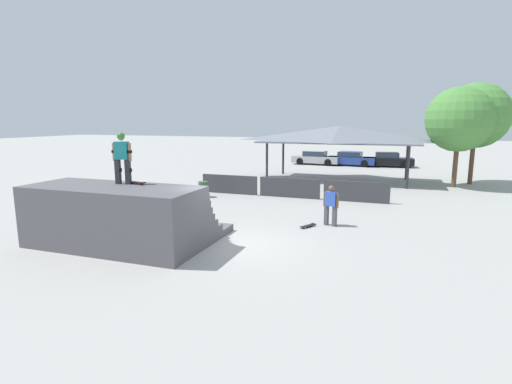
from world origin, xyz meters
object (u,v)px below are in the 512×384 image
skateboard_on_deck (137,182)px  parked_car_black (388,160)px  tree_far_back (476,116)px  bystander_walking (331,203)px  skateboard_on_ground (308,226)px  tree_beside_pavilion (459,119)px  parked_car_blue (351,159)px  parked_car_silver (316,158)px  skater_on_deck (122,155)px  trash_bin (203,189)px

skateboard_on_deck → parked_car_black: skateboard_on_deck is taller
tree_far_back → bystander_walking: bearing=-117.0°
bystander_walking → skateboard_on_ground: bystander_walking is taller
tree_beside_pavilion → skateboard_on_ground: bearing=-117.8°
skateboard_on_deck → parked_car_blue: 26.50m
parked_car_black → parked_car_silver: bearing=178.5°
skater_on_deck → tree_beside_pavilion: (11.92, 16.32, 1.15)m
tree_beside_pavilion → parked_car_silver: (-10.59, 9.77, -3.54)m
parked_car_silver → parked_car_black: size_ratio=1.02×
skateboard_on_ground → bystander_walking: bearing=-26.9°
tree_far_back → parked_car_silver: bearing=145.4°
bystander_walking → tree_far_back: tree_far_back is taller
skateboard_on_deck → skateboard_on_ground: bearing=52.3°
skateboard_on_ground → trash_bin: 7.86m
parked_car_silver → parked_car_blue: size_ratio=0.99×
tree_beside_pavilion → tree_far_back: tree_far_back is taller
parked_car_silver → parked_car_blue: same height
trash_bin → parked_car_black: parked_car_black is taller
skateboard_on_deck → parked_car_silver: size_ratio=0.18×
tree_far_back → skater_on_deck: bearing=-126.0°
skateboard_on_ground → parked_car_black: bearing=22.9°
tree_far_back → parked_car_black: 10.67m
parked_car_blue → skateboard_on_ground: bearing=-82.3°
tree_far_back → skateboard_on_deck: bearing=-125.2°
tree_far_back → trash_bin: tree_far_back is taller
bystander_walking → skateboard_on_ground: 1.24m
tree_beside_pavilion → trash_bin: bearing=-148.2°
skateboard_on_ground → skater_on_deck: bearing=155.1°
skateboard_on_deck → parked_car_blue: (4.10, 26.14, -1.47)m
parked_car_blue → parked_car_black: (3.20, 0.19, -0.00)m
skater_on_deck → tree_far_back: 22.29m
skater_on_deck → parked_car_blue: (4.54, 26.25, -2.39)m
skater_on_deck → parked_car_silver: bearing=77.6°
skater_on_deck → tree_far_back: tree_far_back is taller
bystander_walking → parked_car_blue: (-1.65, 21.74, -0.29)m
trash_bin → parked_car_blue: 19.01m
bystander_walking → trash_bin: (-7.43, 3.64, -0.47)m
skateboard_on_deck → tree_beside_pavilion: (11.49, 16.20, 2.07)m
skater_on_deck → trash_bin: size_ratio=2.00×
parked_car_black → trash_bin: bearing=-120.8°
parked_car_silver → parked_car_black: 6.41m
tree_far_back → trash_bin: size_ratio=7.58×
skateboard_on_ground → tree_beside_pavilion: (6.50, 12.33, 4.08)m
skateboard_on_ground → trash_bin: size_ratio=0.91×
bystander_walking → tree_beside_pavilion: (5.74, 11.81, 3.25)m
skateboard_on_ground → trash_bin: (-6.67, 4.16, 0.37)m
trash_bin → parked_car_silver: (2.58, 17.95, 0.18)m
trash_bin → tree_far_back: bearing=34.6°
skater_on_deck → bystander_walking: size_ratio=1.06×
parked_car_silver → parked_car_black: same height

